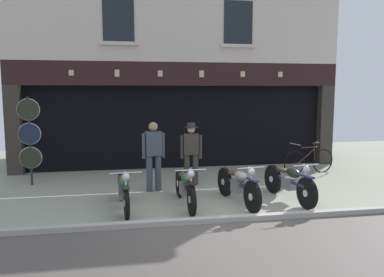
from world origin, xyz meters
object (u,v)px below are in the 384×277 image
motorcycle_center_left (185,186)px  leaning_bicycle (309,161)px  tyre_sign_pole (29,135)px  salesman_left (154,153)px  advert_board_near (229,108)px  motorcycle_center (238,184)px  motorcycle_left (123,189)px  motorcycle_center_right (289,181)px  shopkeeper_center (191,151)px

motorcycle_center_left → leaning_bicycle: leaning_bicycle is taller
tyre_sign_pole → leaning_bicycle: 7.81m
salesman_left → advert_board_near: advert_board_near is taller
motorcycle_center_left → tyre_sign_pole: (-3.64, 2.50, 0.90)m
motorcycle_center → salesman_left: (-1.71, 1.40, 0.51)m
motorcycle_left → tyre_sign_pole: 3.54m
motorcycle_center_right → tyre_sign_pole: (-5.98, 2.51, 0.89)m
salesman_left → motorcycle_center_right: bearing=146.7°
salesman_left → advert_board_near: 4.01m
tyre_sign_pole → advert_board_near: size_ratio=2.22×
motorcycle_left → advert_board_near: 5.59m
motorcycle_center_left → tyre_sign_pole: tyre_sign_pole is taller
motorcycle_center_left → tyre_sign_pole: 4.50m
motorcycle_left → shopkeeper_center: bearing=-138.6°
motorcycle_left → motorcycle_center_left: 1.30m
motorcycle_center_right → leaning_bicycle: (1.77, 2.54, -0.05)m
motorcycle_center_left → leaning_bicycle: (4.11, 2.53, -0.04)m
advert_board_near → salesman_left: bearing=-133.1°
motorcycle_left → tyre_sign_pole: bearing=-51.7°
salesman_left → shopkeeper_center: size_ratio=1.05×
motorcycle_center → motorcycle_left: bearing=-10.5°
motorcycle_center_left → tyre_sign_pole: bearing=-36.1°
motorcycle_center_left → shopkeeper_center: 1.94m
motorcycle_center → motorcycle_center_right: 1.20m
shopkeeper_center → salesman_left: bearing=33.6°
motorcycle_left → motorcycle_center: motorcycle_center is taller
motorcycle_center → advert_board_near: advert_board_near is taller
motorcycle_center → advert_board_near: bearing=-111.8°
motorcycle_center → tyre_sign_pole: tyre_sign_pole is taller
motorcycle_center_left → advert_board_near: size_ratio=1.94×
shopkeeper_center → advert_board_near: size_ratio=1.57×
motorcycle_center_left → motorcycle_left: bearing=-1.7°
motorcycle_left → advert_board_near: (3.40, 4.19, 1.48)m
salesman_left → motorcycle_left: bearing=53.1°
tyre_sign_pole → salesman_left: bearing=-20.5°
advert_board_near → motorcycle_center_left: bearing=-116.7°
tyre_sign_pole → motorcycle_center_right: bearing=-22.8°
motorcycle_left → salesman_left: 1.62m
shopkeeper_center → motorcycle_center_left: bearing=84.0°
shopkeeper_center → tyre_sign_pole: size_ratio=0.71×
motorcycle_center_left → motorcycle_center: size_ratio=1.00×
salesman_left → tyre_sign_pole: size_ratio=0.74×
motorcycle_center → tyre_sign_pole: size_ratio=0.88×
motorcycle_center_left → motorcycle_center: bearing=175.3°
motorcycle_left → motorcycle_center: bearing=173.7°
salesman_left → motorcycle_center_left: bearing=104.4°
leaning_bicycle → motorcycle_center: bearing=119.5°
motorcycle_left → leaning_bicycle: size_ratio=1.14×
motorcycle_center → shopkeeper_center: size_ratio=1.24×
salesman_left → leaning_bicycle: salesman_left is taller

